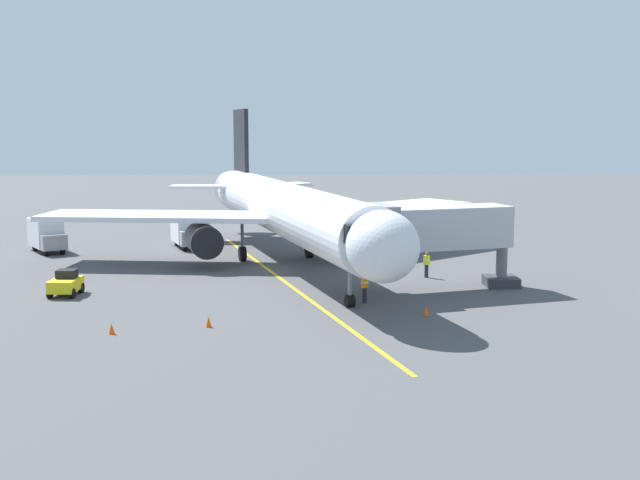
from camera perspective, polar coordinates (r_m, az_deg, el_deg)
ground_plane at (r=54.75m, az=-3.26°, el=-2.11°), size 220.00×220.00×0.00m
apron_lead_in_line at (r=49.80m, az=-2.56°, el=-3.14°), size 11.08×38.56×0.01m
airplane at (r=55.40m, az=-2.59°, el=2.20°), size 33.50×39.65×11.50m
jet_bridge at (r=46.69m, az=7.41°, el=0.71°), size 11.44×5.61×5.40m
ground_crew_marshaller at (r=43.96m, az=3.32°, el=-3.51°), size 0.46×0.46×1.71m
ground_crew_wing_walker at (r=51.67m, az=7.88°, el=-1.80°), size 0.47×0.44×1.71m
box_truck_portside at (r=65.43m, az=-19.52°, el=0.36°), size 4.11×4.93×2.62m
tug_starboard_side at (r=48.28m, az=-18.27°, el=-3.08°), size 1.68×2.38×1.50m
box_truck_rear_apron at (r=64.96m, az=-9.77°, el=0.67°), size 3.36×4.99×2.62m
safety_cone_nose_left at (r=41.43m, az=7.85°, el=-5.18°), size 0.32×0.32×0.55m
safety_cone_nose_right at (r=39.11m, az=-8.24°, el=-6.00°), size 0.32×0.32×0.55m
safety_cone_wing_port at (r=38.76m, az=-15.15°, el=-6.33°), size 0.32×0.32×0.55m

